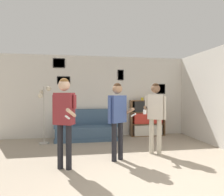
% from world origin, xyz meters
% --- Properties ---
extents(ground_plane, '(20.00, 20.00, 0.00)m').
position_xyz_m(ground_plane, '(0.00, 0.00, 0.00)').
color(ground_plane, gray).
extents(wall_back, '(7.46, 0.08, 2.70)m').
position_xyz_m(wall_back, '(-0.00, 4.03, 1.36)').
color(wall_back, beige).
rests_on(wall_back, ground_plane).
extents(wall_right, '(0.06, 6.40, 2.70)m').
position_xyz_m(wall_right, '(2.56, 2.00, 1.35)').
color(wall_right, beige).
rests_on(wall_right, ground_plane).
extents(couch, '(1.89, 0.80, 0.93)m').
position_xyz_m(couch, '(-0.91, 3.61, 0.30)').
color(couch, '#3D5670').
rests_on(couch, ground_plane).
extents(bookshelf, '(1.18, 0.30, 1.21)m').
position_xyz_m(bookshelf, '(1.18, 3.81, 0.60)').
color(bookshelf, brown).
rests_on(bookshelf, ground_plane).
extents(floor_lamp, '(0.35, 0.38, 1.66)m').
position_xyz_m(floor_lamp, '(-2.13, 3.25, 1.13)').
color(floor_lamp, '#ADA89E').
rests_on(floor_lamp, ground_plane).
extents(person_player_foreground_left, '(0.46, 0.58, 1.74)m').
position_xyz_m(person_player_foreground_left, '(-1.41, 1.18, 1.08)').
color(person_player_foreground_left, black).
rests_on(person_player_foreground_left, ground_plane).
extents(person_player_foreground_center, '(0.59, 0.38, 1.67)m').
position_xyz_m(person_player_foreground_center, '(-0.31, 1.50, 1.03)').
color(person_player_foreground_center, black).
rests_on(person_player_foreground_center, ground_plane).
extents(person_watcher_holding_cup, '(0.58, 0.36, 1.69)m').
position_xyz_m(person_watcher_holding_cup, '(0.67, 1.81, 1.04)').
color(person_watcher_holding_cup, '#B7AD99').
rests_on(person_watcher_holding_cup, ground_plane).
extents(drinking_cup, '(0.09, 0.09, 0.09)m').
position_xyz_m(drinking_cup, '(0.99, 3.81, 1.26)').
color(drinking_cup, yellow).
rests_on(drinking_cup, bookshelf).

